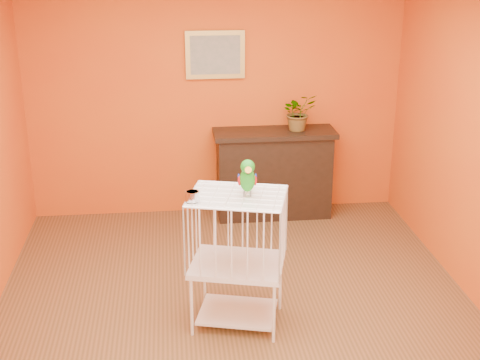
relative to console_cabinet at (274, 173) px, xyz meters
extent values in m
plane|color=brown|center=(-0.61, -2.02, -0.48)|extent=(4.50, 4.50, 0.00)
plane|color=#D25913|center=(-0.61, 0.23, 0.82)|extent=(4.00, 0.00, 4.00)
plane|color=#D25913|center=(-0.61, -4.27, 0.82)|extent=(4.00, 0.00, 4.00)
cube|color=black|center=(0.00, 0.00, -0.03)|extent=(1.22, 0.41, 0.91)
cube|color=black|center=(0.00, 0.00, 0.46)|extent=(1.30, 0.47, 0.05)
cube|color=black|center=(0.00, -0.18, -0.03)|extent=(0.85, 0.02, 0.46)
cube|color=maroon|center=(-0.25, -0.05, -0.13)|extent=(0.05, 0.18, 0.28)
cube|color=#3F5229|center=(-0.17, -0.05, -0.13)|extent=(0.05, 0.18, 0.28)
cube|color=maroon|center=(-0.08, -0.05, -0.13)|extent=(0.05, 0.18, 0.28)
cube|color=#3F5229|center=(0.02, -0.05, -0.13)|extent=(0.05, 0.18, 0.28)
cube|color=maroon|center=(0.12, -0.05, -0.13)|extent=(0.05, 0.18, 0.28)
imported|color=#26722D|center=(0.25, -0.04, 0.63)|extent=(0.45, 0.47, 0.31)
cube|color=gold|center=(-0.61, 0.20, 1.27)|extent=(0.62, 0.03, 0.50)
cube|color=gray|center=(-0.61, 0.18, 1.27)|extent=(0.52, 0.01, 0.40)
cube|color=white|center=(-0.62, -2.13, -0.40)|extent=(0.70, 0.60, 0.02)
cube|color=white|center=(-0.62, -2.13, 0.03)|extent=(0.82, 0.71, 0.04)
cube|color=white|center=(-0.62, -2.13, 0.60)|extent=(0.82, 0.71, 0.01)
cylinder|color=white|center=(-0.99, -2.28, -0.24)|extent=(0.03, 0.03, 0.49)
cylinder|color=white|center=(-0.38, -2.45, -0.24)|extent=(0.03, 0.03, 0.49)
cylinder|color=white|center=(-0.86, -1.81, -0.24)|extent=(0.03, 0.03, 0.49)
cylinder|color=white|center=(-0.25, -1.98, -0.24)|extent=(0.03, 0.03, 0.49)
cylinder|color=silver|center=(-0.96, -2.21, 0.65)|extent=(0.10, 0.10, 0.07)
cylinder|color=#59544C|center=(-0.57, -2.15, 0.62)|extent=(0.01, 0.01, 0.04)
cylinder|color=#59544C|center=(-0.52, -2.15, 0.62)|extent=(0.01, 0.01, 0.04)
ellipsoid|color=#118318|center=(-0.55, -2.15, 0.74)|extent=(0.13, 0.17, 0.22)
ellipsoid|color=#118318|center=(-0.55, -2.19, 0.85)|extent=(0.11, 0.12, 0.10)
cone|color=orange|center=(-0.55, -2.24, 0.84)|extent=(0.05, 0.07, 0.07)
cone|color=black|center=(-0.55, -2.22, 0.82)|extent=(0.03, 0.03, 0.03)
sphere|color=black|center=(-0.59, -2.20, 0.86)|extent=(0.02, 0.02, 0.02)
sphere|color=black|center=(-0.52, -2.21, 0.86)|extent=(0.02, 0.02, 0.02)
ellipsoid|color=#A50C0C|center=(-0.61, -2.14, 0.73)|extent=(0.03, 0.06, 0.07)
ellipsoid|color=navy|center=(-0.49, -2.15, 0.73)|extent=(0.03, 0.06, 0.07)
cone|color=#118318|center=(-0.54, -2.08, 0.66)|extent=(0.08, 0.15, 0.12)
camera|label=1|loc=(-1.10, -6.75, 2.44)|focal=50.00mm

